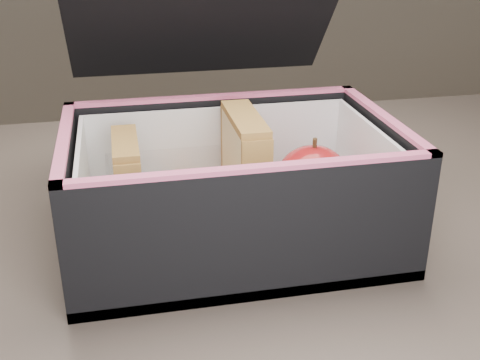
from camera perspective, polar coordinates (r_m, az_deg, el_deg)
name	(u,v)px	position (r m, az deg, el deg)	size (l,w,h in m)	color
kitchen_table	(276,286)	(0.73, 3.39, -9.97)	(1.20, 0.80, 0.75)	brown
lunch_bag	(231,177)	(0.61, -0.85, 0.24)	(0.32, 0.35, 0.28)	black
plastic_tub	(188,198)	(0.62, -4.92, -1.71)	(0.16, 0.11, 0.07)	white
sandwich_left	(128,186)	(0.61, -10.53, -0.59)	(0.02, 0.09, 0.10)	beige
sandwich_right	(245,169)	(0.61, 0.46, 1.05)	(0.03, 0.10, 0.12)	beige
carrot_sticks	(190,209)	(0.62, -4.75, -2.77)	(0.06, 0.16, 0.03)	#D34F13
paper_napkin	(309,214)	(0.65, 6.56, -3.19)	(0.08, 0.08, 0.01)	white
red_apple	(313,179)	(0.64, 6.92, 0.12)	(0.10, 0.10, 0.08)	maroon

